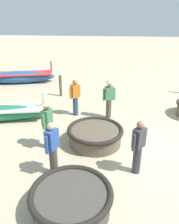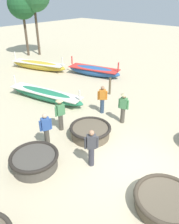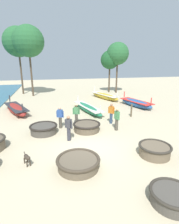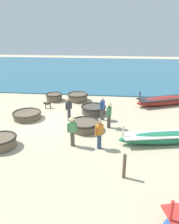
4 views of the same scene
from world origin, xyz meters
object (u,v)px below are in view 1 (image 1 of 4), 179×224
fisherman_standing_right (75,97)px  fisherman_hauling (138,146)px  coracle_far_right (71,200)px  coracle_front_right (95,135)px  mooring_post_shoreline (61,86)px  fisherman_with_hat (47,121)px  fisherman_by_coracle (109,96)px  long_boat_ochre_hull (20,77)px  fisherman_crouching (53,148)px

fisherman_standing_right → fisherman_hauling: bearing=-147.1°
coracle_far_right → coracle_front_right: bearing=-5.3°
fisherman_standing_right → mooring_post_shoreline: 2.59m
coracle_front_right → fisherman_with_hat: 1.66m
fisherman_with_hat → fisherman_by_coracle: (2.50, -1.84, 0.00)m
coracle_far_right → fisherman_by_coracle: (4.91, -0.65, 0.64)m
long_boat_ochre_hull → fisherman_hauling: (-7.97, -6.64, 0.46)m
coracle_far_right → fisherman_hauling: 2.20m
long_boat_ochre_hull → fisherman_by_coracle: size_ratio=2.71×
coracle_far_right → mooring_post_shoreline: mooring_post_shoreline is taller
long_boat_ochre_hull → fisherman_crouching: bearing=-152.0°
coracle_far_right → fisherman_standing_right: (5.03, 0.77, 0.52)m
fisherman_crouching → fisherman_by_coracle: bearing=-19.9°
fisherman_hauling → mooring_post_shoreline: size_ratio=1.41×
mooring_post_shoreline → fisherman_crouching: bearing=-168.5°
coracle_front_right → fisherman_with_hat: size_ratio=1.13×
fisherman_hauling → fisherman_with_hat: bearing=71.5°
long_boat_ochre_hull → fisherman_standing_right: bearing=-135.6°
coracle_far_right → fisherman_by_coracle: bearing=-7.6°
coracle_far_right → long_boat_ochre_hull: bearing=28.4°
long_boat_ochre_hull → fisherman_with_hat: (-7.06, -3.93, 0.58)m
fisherman_crouching → fisherman_hauling: size_ratio=1.00×
fisherman_by_coracle → fisherman_standing_right: (0.13, 1.42, -0.12)m
fisherman_with_hat → mooring_post_shoreline: (4.92, 0.77, -0.40)m
fisherman_hauling → mooring_post_shoreline: bearing=30.8°
long_boat_ochre_hull → mooring_post_shoreline: 3.82m
coracle_front_right → fisherman_by_coracle: bearing=-10.7°
long_boat_ochre_hull → fisherman_with_hat: bearing=-150.9°
long_boat_ochre_hull → fisherman_with_hat: size_ratio=2.71×
fisherman_by_coracle → mooring_post_shoreline: (2.42, 2.61, -0.40)m
coracle_front_right → fisherman_by_coracle: fisherman_by_coracle is taller
fisherman_hauling → mooring_post_shoreline: fisherman_hauling is taller
long_boat_ochre_hull → fisherman_crouching: 9.41m
long_boat_ochre_hull → fisherman_standing_right: 6.22m
fisherman_crouching → mooring_post_shoreline: bearing=11.5°
fisherman_crouching → long_boat_ochre_hull: bearing=28.0°
fisherman_with_hat → fisherman_by_coracle: size_ratio=1.00×
fisherman_with_hat → fisherman_standing_right: size_ratio=1.06×
coracle_far_right → fisherman_hauling: (1.49, -1.52, 0.52)m
coracle_far_right → long_boat_ochre_hull: (9.47, 5.12, 0.06)m
fisherman_standing_right → mooring_post_shoreline: size_ratio=1.41×
fisherman_standing_right → fisherman_crouching: bearing=-179.0°
coracle_front_right → mooring_post_shoreline: 4.98m
fisherman_crouching → fisherman_hauling: bearing=-81.6°
long_boat_ochre_hull → fisherman_crouching: fisherman_crouching is taller
fisherman_with_hat → fisherman_hauling: size_ratio=1.06×
fisherman_standing_right → fisherman_crouching: size_ratio=1.00×
coracle_front_right → long_boat_ochre_hull: (6.59, 5.38, 0.07)m
fisherman_hauling → coracle_far_right: bearing=134.4°
long_boat_ochre_hull → fisherman_by_coracle: bearing=-128.3°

